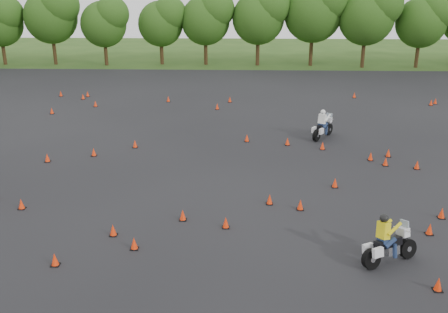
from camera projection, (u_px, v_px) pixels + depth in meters
ground at (221, 213)px, 21.60m from camera, size 140.00×140.00×0.00m
asphalt_pad at (225, 165)px, 27.26m from camera, size 62.00×62.00×0.00m
treeline at (269, 29)px, 53.44m from camera, size 87.02×32.24×10.83m
traffic_cones at (222, 165)px, 26.67m from camera, size 36.33×33.22×0.45m
rider_yellow at (393, 240)px, 17.44m from camera, size 2.46×1.77×1.85m
rider_white at (323, 123)px, 31.70m from camera, size 2.02×2.44×1.89m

